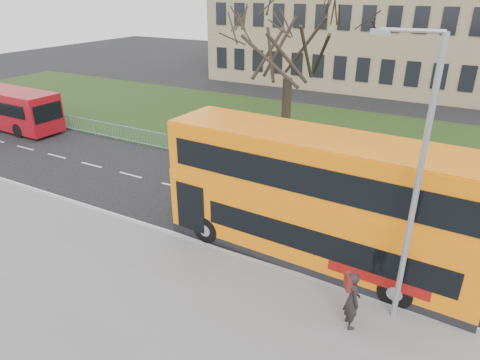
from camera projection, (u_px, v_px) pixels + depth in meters
name	position (u px, v px, depth m)	size (l,w,h in m)	color
ground	(254.00, 238.00, 17.74)	(120.00, 120.00, 0.00)	black
pavement	(146.00, 345.00, 12.34)	(80.00, 10.50, 0.12)	slate
kerb	(235.00, 255.00, 16.48)	(80.00, 0.20, 0.14)	gray
grass_verge	(350.00, 140.00, 29.11)	(80.00, 15.40, 0.08)	#1F3413
guard_railing	(311.00, 171.00, 22.77)	(40.00, 0.12, 1.10)	#729BCB
bare_tree	(288.00, 63.00, 24.77)	(7.60, 7.60, 10.85)	black
civic_building	(365.00, 14.00, 44.96)	(30.00, 15.00, 14.00)	#8B7658
yellow_bus	(317.00, 197.00, 15.45)	(11.62, 3.23, 4.82)	orange
red_bus	(0.00, 106.00, 31.53)	(10.90, 2.74, 2.86)	maroon
pedestrian	(352.00, 300.00, 12.62)	(0.69, 0.45, 1.90)	black
street_lamp	(414.00, 179.00, 11.50)	(1.80, 0.37, 8.49)	#93969B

